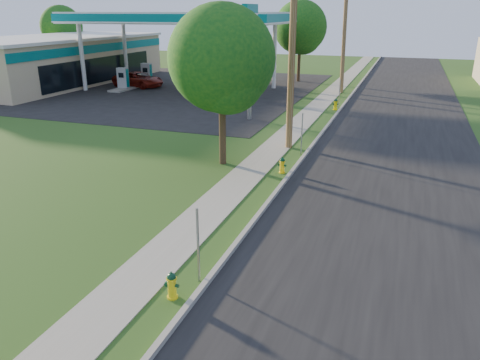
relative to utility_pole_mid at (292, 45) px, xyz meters
name	(u,v)px	position (x,y,z in m)	size (l,w,h in m)	color
road	(386,215)	(5.10, -7.00, -4.94)	(8.00, 120.00, 0.02)	black
curb	(271,198)	(1.10, -7.00, -4.88)	(0.15, 120.00, 0.15)	gray
sidewalk	(226,194)	(-0.65, -7.00, -4.94)	(1.50, 120.00, 0.03)	gray
forecourt	(161,88)	(-15.40, 15.00, -4.94)	(26.00, 28.00, 0.02)	black
utility_pole_mid	(292,45)	(0.00, 0.00, 0.00)	(1.40, 0.32, 9.80)	brown
utility_pole_far	(344,33)	(0.00, 18.00, -0.15)	(1.40, 0.32, 9.50)	brown
sign_post_near	(198,246)	(0.85, -12.80, -3.95)	(0.05, 0.04, 2.00)	gray
sign_post_mid	(302,134)	(0.85, -1.00, -3.95)	(0.05, 0.04, 2.00)	gray
sign_post_far	(339,94)	(0.85, 11.20, -3.95)	(0.05, 0.04, 2.00)	gray
gas_canopy	(178,18)	(-13.40, 15.00, 0.94)	(18.18, 9.18, 6.40)	silver
fuel_pump_nw	(123,82)	(-17.90, 13.00, -4.23)	(1.20, 3.20, 1.90)	gray
fuel_pump_ne	(220,87)	(-8.90, 13.00, -4.23)	(1.20, 3.20, 1.90)	gray
fuel_pump_sw	(147,76)	(-17.90, 17.00, -4.23)	(1.20, 3.20, 1.90)	gray
fuel_pump_se	(237,80)	(-8.90, 17.00, -4.23)	(1.20, 3.20, 1.90)	gray
convenience_store	(57,60)	(-26.38, 15.00, -2.82)	(10.40, 22.40, 4.25)	tan
price_pylon	(250,29)	(-3.90, 5.50, 0.48)	(0.34, 2.04, 6.85)	gray
tree_verge	(223,63)	(-2.06, -3.59, -0.55)	(4.52, 4.52, 6.85)	#322615
tree_lot	(301,29)	(-4.73, 23.28, -0.10)	(4.97, 4.97, 7.53)	#322615
tree_back	(62,28)	(-33.03, 24.39, -0.33)	(4.74, 4.74, 7.18)	#322615
hydrant_near	(172,285)	(0.55, -13.69, -4.61)	(0.36, 0.32, 0.71)	yellow
hydrant_mid	(282,165)	(0.68, -3.92, -4.61)	(0.36, 0.32, 0.69)	yellow
hydrant_far	(335,104)	(0.75, 10.37, -4.57)	(0.41, 0.36, 0.79)	#FFE308
car_red	(138,79)	(-17.64, 15.02, -4.29)	(2.22, 4.81, 1.34)	maroon
car_silver	(230,83)	(-8.97, 15.51, -4.22)	(1.72, 4.28, 1.46)	silver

